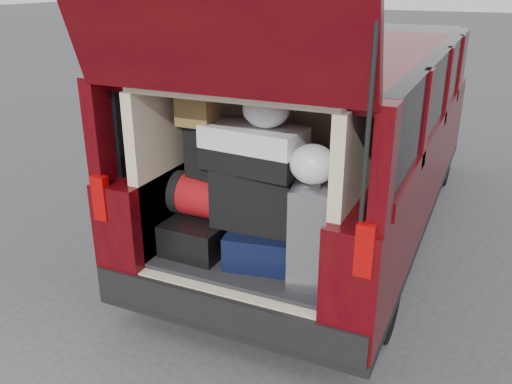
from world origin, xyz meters
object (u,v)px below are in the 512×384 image
navy_hardshell (263,242)px  twotone_duffel (254,148)px  black_hardshell (204,232)px  silver_roller (315,231)px  backpack (205,151)px  red_duffel (206,196)px  black_soft_case (257,197)px

navy_hardshell → twotone_duffel: twotone_duffel is taller
black_hardshell → navy_hardshell: bearing=4.9°
navy_hardshell → silver_roller: size_ratio=0.82×
black_hardshell → twotone_duffel: 0.76m
silver_roller → backpack: backpack is taller
navy_hardshell → red_duffel: (-0.44, -0.00, 0.26)m
red_duffel → twotone_duffel: size_ratio=0.71×
black_soft_case → twotone_duffel: (-0.02, -0.02, 0.34)m
silver_roller → twotone_duffel: 0.65m
silver_roller → red_duffel: (-0.83, 0.10, 0.05)m
red_duffel → twotone_duffel: twotone_duffel is taller
silver_roller → twotone_duffel: size_ratio=1.00×
silver_roller → red_duffel: silver_roller is taller
red_duffel → navy_hardshell: bearing=0.5°
black_soft_case → twotone_duffel: twotone_duffel is taller
navy_hardshell → silver_roller: 0.46m
twotone_duffel → silver_roller: bearing=-6.2°
navy_hardshell → black_hardshell: bearing=173.3°
backpack → black_soft_case: bearing=13.7°
navy_hardshell → black_soft_case: bearing=157.9°
red_duffel → silver_roller: bearing=-6.6°
red_duffel → black_soft_case: size_ratio=0.83×
black_hardshell → black_soft_case: (0.40, 0.04, 0.32)m
black_soft_case → backpack: bearing=-178.7°
silver_roller → red_duffel: 0.84m
black_hardshell → backpack: size_ratio=1.58×
silver_roller → black_soft_case: 0.47m
black_hardshell → red_duffel: red_duffel is taller
black_hardshell → twotone_duffel: (0.38, 0.02, 0.66)m
black_hardshell → twotone_duffel: bearing=4.5°
black_hardshell → silver_roller: silver_roller is taller
black_soft_case → backpack: backpack is taller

